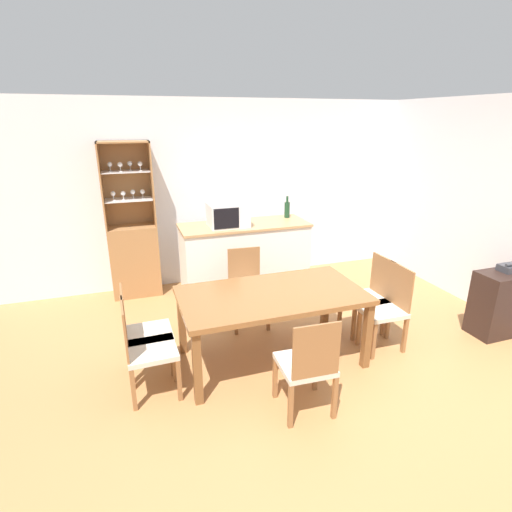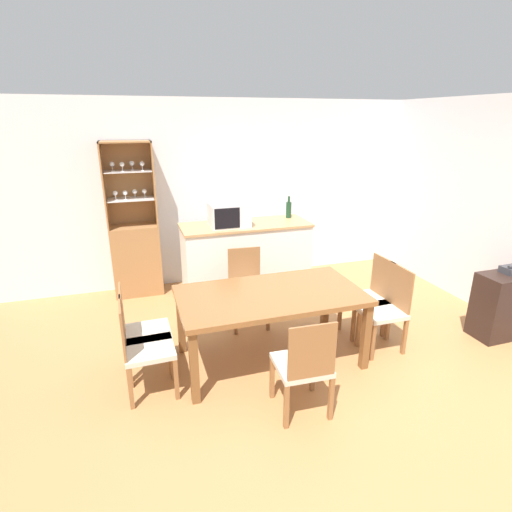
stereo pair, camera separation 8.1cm
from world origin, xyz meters
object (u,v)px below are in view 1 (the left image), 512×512
object	(u,v)px
dining_chair_side_left_far	(144,333)
dining_table	(272,300)
display_cabinet	(134,250)
side_cabinet	(502,303)
microwave	(228,215)
wine_bottle	(287,209)
telephone	(511,268)
dining_chair_side_left_near	(146,349)
dining_chair_side_right_far	(369,297)
dining_chair_head_far	(247,288)
dining_chair_side_right_near	(385,308)
dining_chair_head_near	(307,365)

from	to	relation	value
dining_chair_side_left_far	dining_table	bearing A→B (deg)	82.37
display_cabinet	side_cabinet	bearing A→B (deg)	-32.75
dining_table	microwave	world-z (taller)	microwave
microwave	wine_bottle	size ratio (longest dim) A/B	1.65
side_cabinet	wine_bottle	bearing A→B (deg)	130.12
wine_bottle	telephone	world-z (taller)	wine_bottle
microwave	side_cabinet	distance (m)	3.29
dining_chair_side_left_near	side_cabinet	xyz separation A→B (m)	(3.78, -0.18, -0.08)
microwave	side_cabinet	world-z (taller)	microwave
dining_chair_side_right_far	side_cabinet	bearing A→B (deg)	-110.22
dining_chair_head_far	side_cabinet	size ratio (longest dim) A/B	1.22
dining_chair_side_left_far	side_cabinet	xyz separation A→B (m)	(3.78, -0.47, -0.08)
dining_table	side_cabinet	bearing A→B (deg)	-7.20
microwave	telephone	distance (m)	3.24
dining_chair_head_far	display_cabinet	bearing A→B (deg)	-43.94
dining_table	telephone	world-z (taller)	telephone
dining_table	dining_chair_side_left_far	world-z (taller)	dining_chair_side_left_far
side_cabinet	dining_chair_side_left_far	bearing A→B (deg)	172.95
dining_chair_side_right_far	dining_chair_head_far	world-z (taller)	same
dining_chair_side_left_far	microwave	xyz separation A→B (m)	(1.18, 1.38, 0.70)
dining_chair_side_right_near	dining_chair_side_left_near	size ratio (longest dim) A/B	1.00
dining_chair_head_far	telephone	size ratio (longest dim) A/B	3.70
wine_bottle	side_cabinet	distance (m)	2.77
dining_chair_head_near	dining_chair_side_right_far	bearing A→B (deg)	40.94
dining_chair_side_right_far	telephone	xyz separation A→B (m)	(1.45, -0.44, 0.32)
dining_chair_head_far	wine_bottle	bearing A→B (deg)	-129.57
dining_chair_head_far	side_cabinet	xyz separation A→B (m)	(2.58, -1.12, -0.08)
dining_chair_head_near	telephone	world-z (taller)	dining_chair_head_near
dining_chair_side_right_near	dining_chair_head_far	distance (m)	1.52
dining_chair_head_near	side_cabinet	xyz separation A→B (m)	(2.59, 0.47, -0.08)
dining_table	telephone	size ratio (longest dim) A/B	7.34
dining_chair_head_far	dining_chair_side_right_near	bearing A→B (deg)	145.69
microwave	telephone	bearing A→B (deg)	-34.53
dining_chair_side_right_near	dining_chair_head_far	size ratio (longest dim) A/B	1.00
dining_chair_side_left_near	dining_chair_head_near	world-z (taller)	same
dining_chair_head_near	dining_chair_side_right_near	bearing A→B (deg)	31.45
dining_chair_side_right_far	dining_chair_side_left_near	world-z (taller)	same
dining_chair_head_far	dining_chair_side_left_near	xyz separation A→B (m)	(-1.20, -0.94, 0.00)
dining_chair_head_far	dining_chair_side_left_near	size ratio (longest dim) A/B	1.00
dining_chair_head_far	side_cabinet	bearing A→B (deg)	160.41
dining_table	dining_chair_head_near	distance (m)	0.82
dining_chair_side_left_near	wine_bottle	xyz separation A→B (m)	(2.07, 1.85, 0.67)
microwave	dining_chair_head_near	bearing A→B (deg)	-89.75
display_cabinet	wine_bottle	xyz separation A→B (m)	(2.04, -0.38, 0.48)
dining_chair_side_left_near	telephone	distance (m)	3.85
dining_chair_side_right_near	side_cabinet	xyz separation A→B (m)	(1.39, -0.18, -0.08)
side_cabinet	microwave	bearing A→B (deg)	144.53
dining_chair_side_left_near	dining_chair_head_far	bearing A→B (deg)	126.56
dining_table	dining_chair_side_left_near	size ratio (longest dim) A/B	1.98
dining_chair_side_right_near	dining_chair_side_left_far	size ratio (longest dim) A/B	1.00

